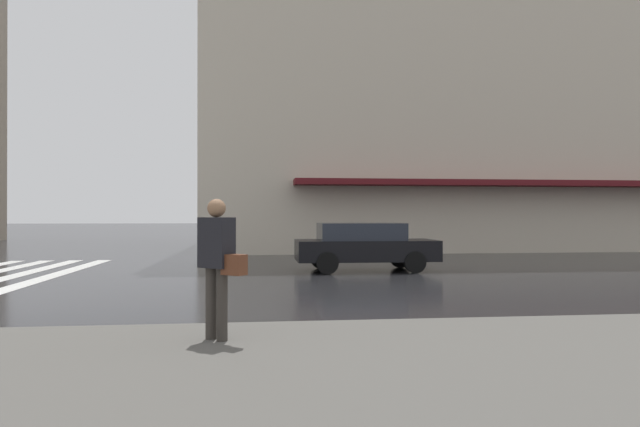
{
  "coord_description": "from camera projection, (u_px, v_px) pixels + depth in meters",
  "views": [
    {
      "loc": [
        -10.92,
        -5.81,
        1.63
      ],
      "look_at": [
        2.98,
        -7.4,
        1.68
      ],
      "focal_mm": 31.79,
      "sensor_mm": 36.0,
      "label": 1
    }
  ],
  "objects": [
    {
      "name": "haussmann_block_corner",
      "position": [
        435.0,
        33.0,
        33.85
      ],
      "size": [
        19.98,
        26.03,
        25.64
      ],
      "color": "beige",
      "rests_on": "ground_plane"
    },
    {
      "name": "car_black",
      "position": [
        364.0,
        245.0,
        16.68
      ],
      "size": [
        1.85,
        4.1,
        1.41
      ],
      "color": "black",
      "rests_on": "ground_plane"
    },
    {
      "name": "pedestrian_approaching_kerb",
      "position": [
        218.0,
        258.0,
        6.72
      ],
      "size": [
        0.55,
        0.6,
        1.68
      ],
      "color": "black",
      "rests_on": "sidewalk_pavement"
    }
  ]
}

